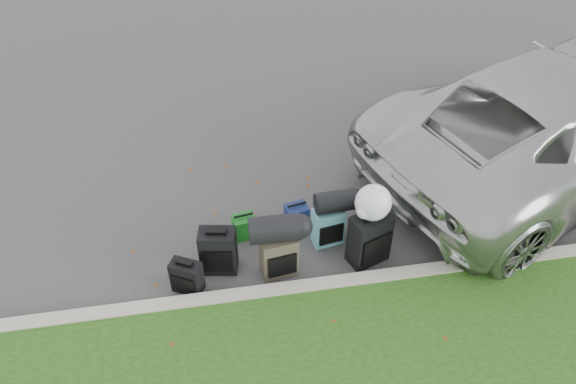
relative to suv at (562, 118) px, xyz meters
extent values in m
plane|color=#383535|center=(-3.93, -0.81, -0.83)|extent=(120.00, 120.00, 0.00)
cube|color=#9E937F|center=(-3.93, -1.81, -0.75)|extent=(120.00, 0.18, 0.15)
imported|color=#B7B7B2|center=(0.00, 0.00, 0.00)|extent=(6.54, 4.68, 1.65)
cube|color=black|center=(-5.38, -1.52, -0.60)|extent=(0.41, 0.34, 0.44)
cube|color=black|center=(-4.99, -1.26, -0.51)|extent=(0.47, 0.33, 0.63)
cube|color=#373225|center=(-4.28, -1.43, -0.53)|extent=(0.46, 0.32, 0.59)
cube|color=teal|center=(-3.59, -1.03, -0.56)|extent=(0.41, 0.28, 0.54)
cube|color=black|center=(-3.16, -1.41, -0.47)|extent=(0.55, 0.44, 0.72)
cube|color=#166619|center=(-4.63, -0.75, -0.67)|extent=(0.31, 0.26, 0.32)
cube|color=navy|center=(-3.92, -0.65, -0.67)|extent=(0.32, 0.27, 0.31)
cylinder|color=black|center=(-4.32, -1.43, -0.08)|extent=(0.60, 0.33, 0.32)
cylinder|color=black|center=(-3.52, -1.02, -0.15)|extent=(0.51, 0.30, 0.27)
sphere|color=white|center=(-3.16, -1.38, 0.11)|extent=(0.43, 0.43, 0.43)
camera|label=1|loc=(-4.90, -5.87, 4.52)|focal=35.00mm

